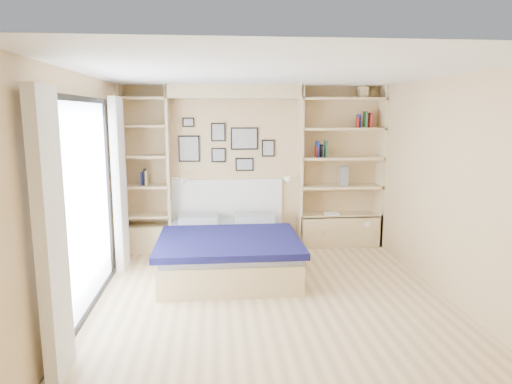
{
  "coord_description": "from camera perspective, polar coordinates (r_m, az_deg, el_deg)",
  "views": [
    {
      "loc": [
        -0.62,
        -4.83,
        2.09
      ],
      "look_at": [
        -0.09,
        0.9,
        1.09
      ],
      "focal_mm": 32.0,
      "sensor_mm": 36.0,
      "label": 1
    }
  ],
  "objects": [
    {
      "name": "ground",
      "position": [
        5.3,
        1.93,
        -13.39
      ],
      "size": [
        4.5,
        4.5,
        0.0
      ],
      "primitive_type": "plane",
      "color": "beige",
      "rests_on": "ground"
    },
    {
      "name": "room_shell",
      "position": [
        6.43,
        -3.12,
        0.78
      ],
      "size": [
        4.5,
        4.5,
        4.5
      ],
      "color": "tan",
      "rests_on": "ground"
    },
    {
      "name": "bed",
      "position": [
        6.22,
        -3.5,
        -7.08
      ],
      "size": [
        1.78,
        2.23,
        1.07
      ],
      "color": "tan",
      "rests_on": "ground"
    },
    {
      "name": "photo_gallery",
      "position": [
        7.07,
        -3.91,
        5.89
      ],
      "size": [
        1.48,
        0.02,
        0.82
      ],
      "color": "black",
      "rests_on": "ground"
    },
    {
      "name": "reading_lamps",
      "position": [
        6.91,
        -2.56,
        1.61
      ],
      "size": [
        1.92,
        0.12,
        0.15
      ],
      "color": "silver",
      "rests_on": "ground"
    },
    {
      "name": "shelf_decor",
      "position": [
        7.1,
        8.12,
        6.29
      ],
      "size": [
        3.51,
        0.23,
        2.03
      ],
      "color": "#A51E1E",
      "rests_on": "ground"
    },
    {
      "name": "deck_chair",
      "position": [
        6.4,
        -26.27,
        -6.27
      ],
      "size": [
        0.79,
        1.0,
        0.88
      ],
      "rotation": [
        0.0,
        0.0,
        0.35
      ],
      "color": "tan",
      "rests_on": "ground"
    }
  ]
}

